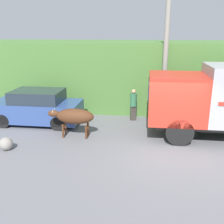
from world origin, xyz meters
TOP-DOWN VIEW (x-y plane):
  - ground_plane at (0.00, 0.00)m, footprint 60.00×60.00m
  - hillside_embankment at (0.00, 7.05)m, footprint 32.00×6.21m
  - building_backdrop at (-6.97, 5.36)m, footprint 6.50×2.70m
  - brown_cow at (-3.90, 0.80)m, footprint 1.96×0.65m
  - parked_suv at (-6.12, 2.21)m, footprint 4.22×1.82m
  - pedestrian_on_hill at (-1.56, 3.31)m, footprint 0.40×0.40m
  - utility_pole at (-0.10, 3.70)m, footprint 0.90×0.25m
  - roadside_rock at (-6.09, -0.82)m, footprint 0.50×0.50m

SIDE VIEW (x-z plane):
  - ground_plane at x=0.00m, z-range 0.00..0.00m
  - roadside_rock at x=-6.09m, z-range 0.00..0.50m
  - parked_suv at x=-6.12m, z-range -0.03..1.62m
  - pedestrian_on_hill at x=-1.56m, z-range 0.08..1.66m
  - brown_cow at x=-3.90m, z-range 0.28..1.52m
  - building_backdrop at x=-6.97m, z-range 0.01..2.80m
  - hillside_embankment at x=0.00m, z-range 0.00..3.72m
  - utility_pole at x=-0.10m, z-range 0.11..7.08m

